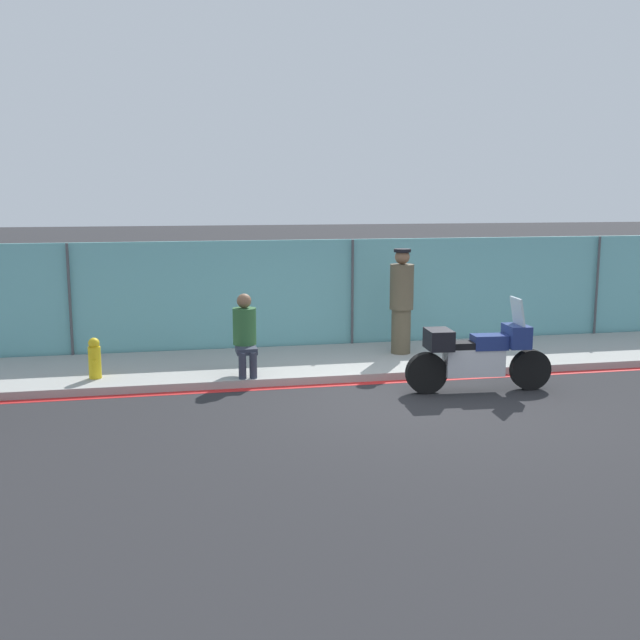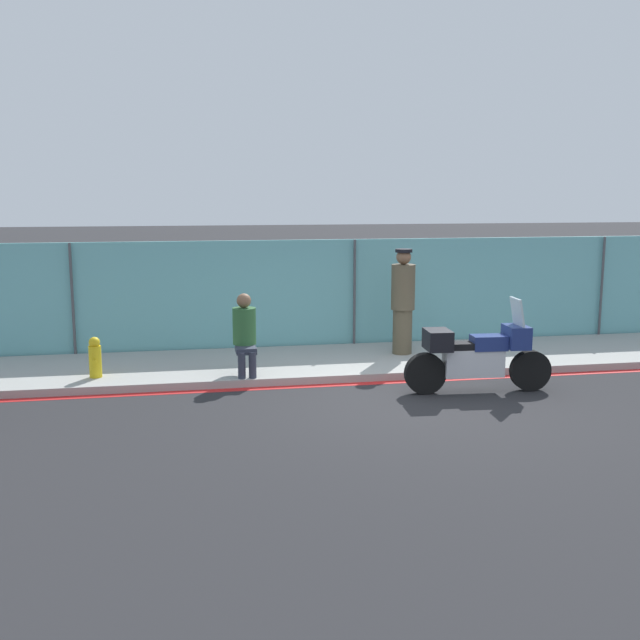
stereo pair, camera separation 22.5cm
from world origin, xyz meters
name	(u,v)px [view 2 (the right image)]	position (x,y,z in m)	size (l,w,h in m)	color
ground_plane	(412,402)	(0.00, 0.00, 0.00)	(120.00, 120.00, 0.00)	#262628
sidewalk	(370,360)	(0.00, 2.46, 0.06)	(38.19, 2.47, 0.12)	#9E9E99
curb_paint_stripe	(390,382)	(0.00, 1.14, 0.00)	(38.19, 0.18, 0.01)	red
storefront_fence	(353,295)	(0.00, 3.79, 1.06)	(36.28, 0.17, 2.12)	#6BB2B7
motorcycle	(477,355)	(1.12, 0.33, 0.57)	(2.27, 0.59, 1.43)	black
officer_standing	(403,301)	(0.65, 2.66, 1.09)	(0.43, 0.43, 1.88)	brown
person_seated_on_curb	(245,330)	(-2.26, 1.68, 0.83)	(0.37, 0.66, 1.28)	#2D3342
fire_hydrant	(95,357)	(-4.59, 1.84, 0.44)	(0.19, 0.24, 0.64)	gold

